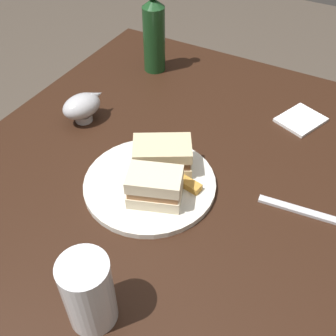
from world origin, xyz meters
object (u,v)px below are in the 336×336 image
object	(u,v)px
gravy_boat	(82,106)
fork	(303,211)
plate	(150,184)
sandwich_half_right	(162,156)
sandwich_half_left	(155,187)
napkin	(301,120)
pint_glass	(89,295)
cider_bottle	(154,33)

from	to	relation	value
gravy_boat	fork	size ratio (longest dim) A/B	0.68
plate	sandwich_half_right	size ratio (longest dim) A/B	1.93
sandwich_half_left	plate	bearing A→B (deg)	43.49
plate	gravy_boat	size ratio (longest dim) A/B	2.30
sandwich_half_left	napkin	bearing A→B (deg)	-23.91
sandwich_half_left	gravy_boat	size ratio (longest dim) A/B	1.02
pint_glass	gravy_boat	xyz separation A→B (m)	(0.41, 0.33, -0.02)
napkin	fork	world-z (taller)	napkin
plate	sandwich_half_left	distance (m)	0.07
pint_glass	fork	distance (m)	0.45
napkin	plate	bearing A→B (deg)	149.97
sandwich_half_left	napkin	size ratio (longest dim) A/B	1.13
gravy_boat	napkin	xyz separation A→B (m)	(0.26, -0.48, -0.04)
napkin	cider_bottle	bearing A→B (deg)	84.73
napkin	fork	size ratio (longest dim) A/B	0.61
sandwich_half_right	plate	bearing A→B (deg)	177.06
sandwich_half_left	sandwich_half_right	size ratio (longest dim) A/B	0.85
pint_glass	sandwich_half_right	bearing A→B (deg)	10.83
sandwich_half_left	gravy_boat	distance (m)	0.34
sandwich_half_left	gravy_boat	world-z (taller)	sandwich_half_left
sandwich_half_right	fork	xyz separation A→B (m)	(0.03, -0.30, -0.04)
sandwich_half_right	pint_glass	xyz separation A→B (m)	(-0.34, -0.07, 0.01)
pint_glass	cider_bottle	world-z (taller)	cider_bottle
sandwich_half_left	cider_bottle	xyz separation A→B (m)	(0.46, 0.27, 0.06)
cider_bottle	fork	size ratio (longest dim) A/B	1.54
sandwich_half_left	sandwich_half_right	bearing A→B (deg)	20.27
sandwich_half_left	fork	bearing A→B (deg)	-65.86
cider_bottle	napkin	world-z (taller)	cider_bottle
plate	gravy_boat	bearing A→B (deg)	65.80
gravy_boat	cider_bottle	xyz separation A→B (m)	(0.30, -0.03, 0.07)
sandwich_half_left	pint_glass	distance (m)	0.26
cider_bottle	gravy_boat	bearing A→B (deg)	174.22
gravy_boat	napkin	bearing A→B (deg)	-61.59
gravy_boat	napkin	distance (m)	0.55
sandwich_half_right	gravy_boat	xyz separation A→B (m)	(0.07, 0.27, -0.00)
pint_glass	napkin	distance (m)	0.69
pint_glass	gravy_boat	distance (m)	0.53
gravy_boat	sandwich_half_left	bearing A→B (deg)	-117.48
pint_glass	sandwich_half_left	bearing A→B (deg)	7.44
gravy_boat	fork	xyz separation A→B (m)	(-0.03, -0.57, -0.04)
sandwich_half_right	pint_glass	size ratio (longest dim) A/B	1.03
plate	cider_bottle	xyz separation A→B (m)	(0.42, 0.23, 0.11)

